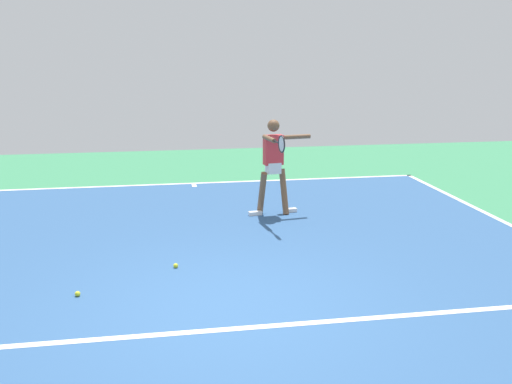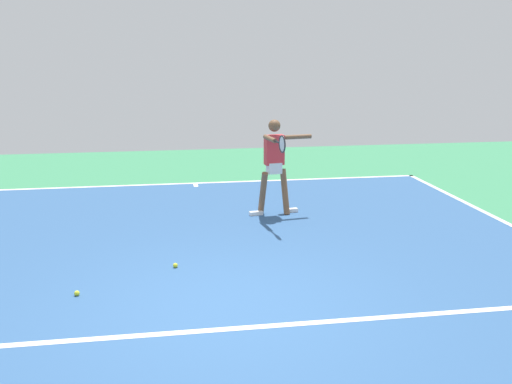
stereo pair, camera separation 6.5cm
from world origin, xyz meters
name	(u,v)px [view 2 (the right image)]	position (x,y,z in m)	size (l,w,h in m)	color
ground_plane	(228,308)	(0.00, 0.00, 0.00)	(22.52, 22.52, 0.00)	#388456
court_surface	(228,308)	(0.00, 0.00, 0.00)	(10.44, 13.36, 0.00)	#2D5484
court_line_baseline_near	(195,183)	(0.00, -6.63, 0.00)	(10.44, 0.10, 0.01)	white
court_line_service	(233,329)	(0.00, 0.53, 0.00)	(7.83, 0.10, 0.01)	white
court_line_centre_mark	(196,185)	(0.00, -6.43, 0.00)	(0.10, 0.30, 0.01)	white
tennis_player	(275,161)	(-1.29, -3.84, 1.00)	(1.17, 1.27, 1.75)	brown
tennis_ball_near_service_line	(175,265)	(0.57, -1.40, 0.03)	(0.07, 0.07, 0.07)	yellow
tennis_ball_centre_court	(77,293)	(1.78, -0.64, 0.03)	(0.07, 0.07, 0.07)	yellow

